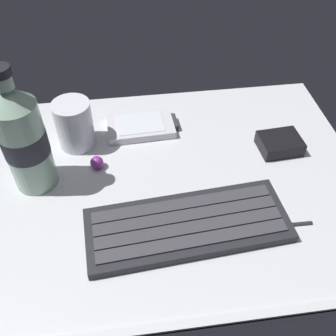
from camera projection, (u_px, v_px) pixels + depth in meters
ground_plane at (168, 186)px, 63.58cm from camera, size 64.00×48.00×2.80cm
keyboard at (188, 225)px, 55.99cm from camera, size 29.73×13.11×1.70cm
handheld_device at (141, 126)px, 71.62cm from camera, size 13.04×8.13×1.50cm
juice_cup at (75, 126)px, 66.63cm from camera, size 6.40×6.40×8.50cm
water_bottle at (23, 139)px, 56.62cm from camera, size 6.73×6.73×20.80cm
charger_block at (280, 144)px, 67.54cm from camera, size 7.39×6.10×2.40cm
trackball_mouse at (97, 163)px, 64.42cm from camera, size 2.20×2.20×2.20cm
stylus_pen at (281, 225)px, 56.55cm from camera, size 9.51×0.90×0.70cm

